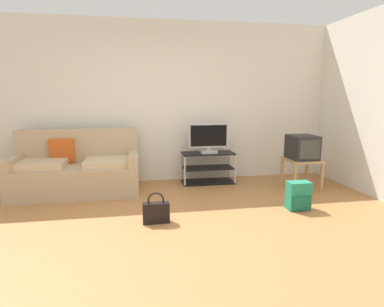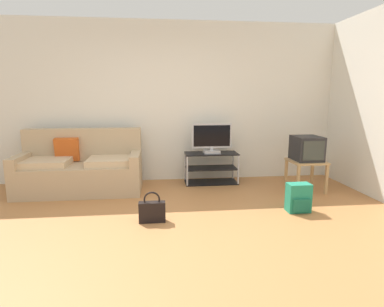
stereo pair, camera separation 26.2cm
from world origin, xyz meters
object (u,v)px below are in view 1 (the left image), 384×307
couch (77,170)px  backpack (298,196)px  side_table (302,164)px  handbag (156,212)px  flat_tv (208,138)px  crt_tv (302,147)px  tv_stand (208,168)px

couch → backpack: couch is taller
side_table → backpack: side_table is taller
couch → handbag: size_ratio=4.95×
couch → flat_tv: size_ratio=2.73×
crt_tv → backpack: 1.14m
tv_stand → handbag: bearing=-121.4°
tv_stand → flat_tv: bearing=-90.0°
tv_stand → crt_tv: (1.40, -0.58, 0.41)m
couch → handbag: couch is taller
crt_tv → handbag: size_ratio=1.20×
flat_tv → crt_tv: (1.40, -0.56, -0.10)m
flat_tv → side_table: flat_tv is taller
couch → crt_tv: 3.52m
crt_tv → backpack: bearing=-120.0°
couch → flat_tv: flat_tv is taller
backpack → crt_tv: bearing=58.8°
backpack → handbag: size_ratio=1.00×
couch → flat_tv: bearing=5.6°
tv_stand → crt_tv: size_ratio=1.99×
backpack → handbag: 1.86m
handbag → backpack: bearing=4.2°
side_table → crt_tv: 0.27m
flat_tv → side_table: 1.55m
side_table → handbag: (-2.37, -1.01, -0.27)m
couch → side_table: couch is taller
flat_tv → handbag: (-0.98, -1.58, -0.63)m
side_table → handbag: side_table is taller
flat_tv → crt_tv: flat_tv is taller
flat_tv → backpack: bearing=-58.7°
crt_tv → handbag: (-2.37, -1.03, -0.53)m
side_table → handbag: bearing=-157.0°
side_table → backpack: 1.04m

